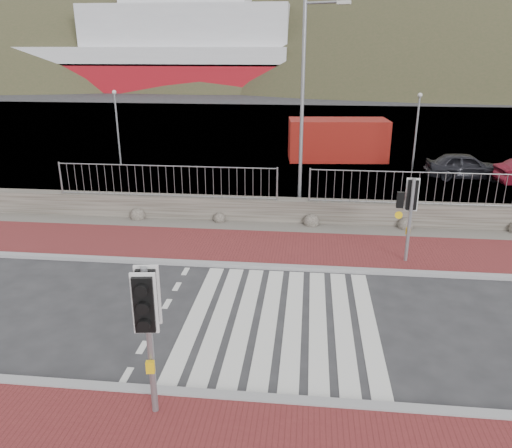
# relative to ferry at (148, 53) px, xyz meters

# --- Properties ---
(ground) EXTENTS (220.00, 220.00, 0.00)m
(ground) POSITION_rel_ferry_xyz_m (24.65, -67.90, -5.36)
(ground) COLOR #28282B
(ground) RESTS_ON ground
(sidewalk_far) EXTENTS (40.00, 3.00, 0.08)m
(sidewalk_far) POSITION_rel_ferry_xyz_m (24.65, -63.40, -5.32)
(sidewalk_far) COLOR maroon
(sidewalk_far) RESTS_ON ground
(kerb_near) EXTENTS (40.00, 0.25, 0.12)m
(kerb_near) POSITION_rel_ferry_xyz_m (24.65, -70.90, -5.31)
(kerb_near) COLOR gray
(kerb_near) RESTS_ON ground
(kerb_far) EXTENTS (40.00, 0.25, 0.12)m
(kerb_far) POSITION_rel_ferry_xyz_m (24.65, -64.90, -5.31)
(kerb_far) COLOR gray
(kerb_far) RESTS_ON ground
(zebra_crossing) EXTENTS (4.62, 5.60, 0.01)m
(zebra_crossing) POSITION_rel_ferry_xyz_m (24.65, -67.90, -5.36)
(zebra_crossing) COLOR silver
(zebra_crossing) RESTS_ON ground
(gravel_strip) EXTENTS (40.00, 1.50, 0.06)m
(gravel_strip) POSITION_rel_ferry_xyz_m (24.65, -61.40, -5.33)
(gravel_strip) COLOR #59544C
(gravel_strip) RESTS_ON ground
(stone_wall) EXTENTS (40.00, 0.60, 0.90)m
(stone_wall) POSITION_rel_ferry_xyz_m (24.65, -60.60, -4.91)
(stone_wall) COLOR #46413A
(stone_wall) RESTS_ON ground
(railing) EXTENTS (18.07, 0.07, 1.22)m
(railing) POSITION_rel_ferry_xyz_m (24.65, -60.75, -3.54)
(railing) COLOR gray
(railing) RESTS_ON stone_wall
(quay) EXTENTS (120.00, 40.00, 0.50)m
(quay) POSITION_rel_ferry_xyz_m (24.65, -40.00, -5.36)
(quay) COLOR #4C4C4F
(quay) RESTS_ON ground
(water) EXTENTS (220.00, 50.00, 0.05)m
(water) POSITION_rel_ferry_xyz_m (24.65, -5.00, -5.36)
(water) COLOR #3F4C54
(water) RESTS_ON ground
(ferry) EXTENTS (50.00, 16.00, 20.00)m
(ferry) POSITION_rel_ferry_xyz_m (0.00, 0.00, 0.00)
(ferry) COLOR maroon
(ferry) RESTS_ON ground
(hills_backdrop) EXTENTS (254.00, 90.00, 100.00)m
(hills_backdrop) POSITION_rel_ferry_xyz_m (31.40, 20.00, -28.42)
(hills_backdrop) COLOR #343721
(hills_backdrop) RESTS_ON ground
(traffic_signal_near) EXTENTS (0.45, 0.30, 2.93)m
(traffic_signal_near) POSITION_rel_ferry_xyz_m (22.58, -71.43, -3.25)
(traffic_signal_near) COLOR gray
(traffic_signal_near) RESTS_ON ground
(traffic_signal_far) EXTENTS (0.65, 0.26, 2.69)m
(traffic_signal_far) POSITION_rel_ferry_xyz_m (28.24, -64.03, -3.41)
(traffic_signal_far) COLOR gray
(traffic_signal_far) RESTS_ON ground
(streetlight) EXTENTS (1.61, 0.69, 7.83)m
(streetlight) POSITION_rel_ferry_xyz_m (25.00, -59.84, -0.96)
(streetlight) COLOR gray
(streetlight) RESTS_ON ground
(shipping_container) EXTENTS (5.84, 2.86, 2.36)m
(shipping_container) POSITION_rel_ferry_xyz_m (26.81, -49.14, -4.18)
(shipping_container) COLOR maroon
(shipping_container) RESTS_ON ground
(car_a) EXTENTS (3.84, 1.55, 1.31)m
(car_a) POSITION_rel_ferry_xyz_m (33.03, -53.01, -4.71)
(car_a) COLOR black
(car_a) RESTS_ON ground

